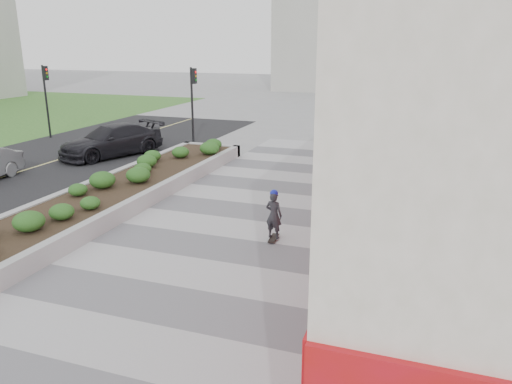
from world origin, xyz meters
TOP-DOWN VIEW (x-y plane):
  - ground at (0.00, 0.00)m, footprint 160.00×160.00m
  - walkway at (0.00, 3.00)m, footprint 8.00×36.00m
  - planter at (-5.50, 7.00)m, footprint 3.00×18.00m
  - traffic_signal_near at (-7.23, 17.50)m, footprint 0.33×0.28m
  - traffic_signal_far at (-16.43, 17.00)m, footprint 0.33×0.28m
  - distant_bldg_north_l at (-5.00, 55.00)m, footprint 16.00×12.00m
  - manhole_cover at (0.50, 3.00)m, footprint 0.44×0.44m
  - skateboarder at (0.88, 6.07)m, footprint 0.55×0.74m
  - car_dark at (-10.06, 14.00)m, footprint 4.06×5.72m

SIDE VIEW (x-z plane):
  - ground at x=0.00m, z-range 0.00..0.00m
  - manhole_cover at x=0.50m, z-range 0.00..0.01m
  - walkway at x=0.00m, z-range 0.00..0.01m
  - planter at x=-5.50m, z-range -0.03..0.87m
  - skateboarder at x=0.88m, z-range 0.01..1.52m
  - car_dark at x=-10.06m, z-range 0.00..1.54m
  - traffic_signal_near at x=-7.23m, z-range 0.66..4.86m
  - traffic_signal_far at x=-16.43m, z-range 0.66..4.86m
  - distant_bldg_north_l at x=-5.00m, z-range 0.00..20.00m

